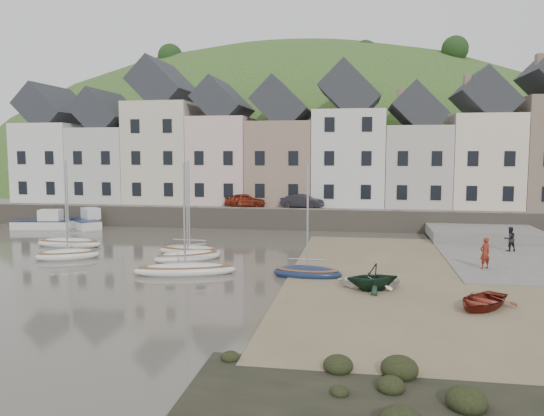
% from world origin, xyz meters
% --- Properties ---
extents(ground, '(160.00, 160.00, 0.00)m').
position_xyz_m(ground, '(0.00, 0.00, 0.00)').
color(ground, '#4D483C').
rests_on(ground, ground).
extents(quay_land, '(90.00, 30.00, 1.50)m').
position_xyz_m(quay_land, '(0.00, 32.00, 0.75)').
color(quay_land, '#355221').
rests_on(quay_land, ground).
extents(quay_street, '(70.00, 7.00, 0.10)m').
position_xyz_m(quay_street, '(0.00, 20.50, 1.55)').
color(quay_street, slate).
rests_on(quay_street, quay_land).
extents(seawall, '(70.00, 1.20, 1.80)m').
position_xyz_m(seawall, '(0.00, 17.00, 0.90)').
color(seawall, slate).
rests_on(seawall, ground).
extents(beach, '(18.00, 26.00, 0.06)m').
position_xyz_m(beach, '(11.00, 0.00, 0.03)').
color(beach, '#736346').
rests_on(beach, ground).
extents(slipway, '(8.00, 18.00, 0.12)m').
position_xyz_m(slipway, '(15.00, 8.00, 0.06)').
color(slipway, slate).
rests_on(slipway, ground).
extents(hillside, '(134.40, 84.00, 84.00)m').
position_xyz_m(hillside, '(-5.00, 60.00, -17.99)').
color(hillside, '#355221').
rests_on(hillside, ground).
extents(townhouse_terrace, '(61.05, 8.00, 13.93)m').
position_xyz_m(townhouse_terrace, '(1.76, 24.00, 7.32)').
color(townhouse_terrace, silver).
rests_on(townhouse_terrace, quay_land).
extents(sailboat_0, '(4.79, 1.53, 6.32)m').
position_xyz_m(sailboat_0, '(-14.61, 6.06, 0.26)').
color(sailboat_0, silver).
rests_on(sailboat_0, ground).
extents(sailboat_1, '(4.12, 3.09, 6.32)m').
position_xyz_m(sailboat_1, '(-12.36, 2.00, 0.27)').
color(sailboat_1, silver).
rests_on(sailboat_1, ground).
extents(sailboat_2, '(4.43, 1.92, 6.32)m').
position_xyz_m(sailboat_2, '(-5.24, 4.64, 0.26)').
color(sailboat_2, beige).
rests_on(sailboat_2, ground).
extents(sailboat_3, '(4.32, 3.65, 6.32)m').
position_xyz_m(sailboat_3, '(-4.74, 2.73, 0.26)').
color(sailboat_3, silver).
rests_on(sailboat_3, ground).
extents(sailboat_4, '(5.79, 2.91, 6.32)m').
position_xyz_m(sailboat_4, '(-3.69, -0.91, 0.26)').
color(sailboat_4, silver).
rests_on(sailboat_4, ground).
extents(sailboat_5, '(3.85, 1.77, 6.32)m').
position_xyz_m(sailboat_5, '(3.00, -0.52, 0.27)').
color(sailboat_5, '#152243').
rests_on(sailboat_5, ground).
extents(motorboat_0, '(5.38, 2.54, 1.70)m').
position_xyz_m(motorboat_0, '(-21.32, 13.84, 0.58)').
color(motorboat_0, silver).
rests_on(motorboat_0, ground).
extents(motorboat_2, '(4.96, 4.77, 1.70)m').
position_xyz_m(motorboat_2, '(-18.49, 15.33, 0.58)').
color(motorboat_2, silver).
rests_on(motorboat_2, ground).
extents(rowboat_white, '(3.29, 2.56, 0.63)m').
position_xyz_m(rowboat_white, '(6.15, -2.34, 0.37)').
color(rowboat_white, white).
rests_on(rowboat_white, beach).
extents(rowboat_green, '(3.05, 2.84, 1.32)m').
position_xyz_m(rowboat_green, '(6.37, -3.03, 0.72)').
color(rowboat_green, black).
rests_on(rowboat_green, beach).
extents(rowboat_red, '(3.65, 3.84, 0.65)m').
position_xyz_m(rowboat_red, '(10.94, -5.25, 0.38)').
color(rowboat_red, maroon).
rests_on(rowboat_red, beach).
extents(person_red, '(0.77, 0.69, 1.78)m').
position_xyz_m(person_red, '(12.73, 2.66, 1.01)').
color(person_red, maroon).
rests_on(person_red, slipway).
extents(person_dark, '(0.94, 0.83, 1.62)m').
position_xyz_m(person_dark, '(15.57, 8.60, 0.93)').
color(person_dark, black).
rests_on(person_dark, slipway).
extents(car_left, '(3.96, 2.11, 1.28)m').
position_xyz_m(car_left, '(-4.76, 19.50, 2.24)').
color(car_left, maroon).
rests_on(car_left, quay_street).
extents(car_right, '(4.05, 2.27, 1.26)m').
position_xyz_m(car_right, '(0.53, 19.50, 2.23)').
color(car_right, black).
rests_on(car_right, quay_street).
extents(shore_rocks, '(14.00, 6.00, 0.76)m').
position_xyz_m(shore_rocks, '(8.30, -14.77, 0.13)').
color(shore_rocks, black).
rests_on(shore_rocks, ground).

